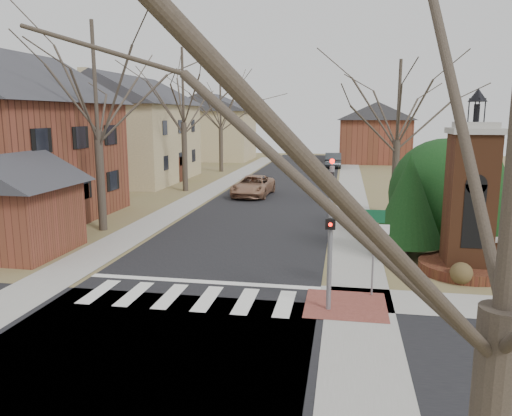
% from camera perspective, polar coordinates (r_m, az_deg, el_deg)
% --- Properties ---
extents(ground, '(120.00, 120.00, 0.00)m').
position_cam_1_polar(ground, '(15.16, -8.62, -11.17)').
color(ground, olive).
rests_on(ground, ground).
extents(main_street, '(8.00, 70.00, 0.01)m').
position_cam_1_polar(main_street, '(36.04, 2.59, 1.69)').
color(main_street, black).
rests_on(main_street, ground).
extents(cross_street, '(120.00, 8.00, 0.01)m').
position_cam_1_polar(cross_street, '(12.61, -13.15, -16.01)').
color(cross_street, black).
rests_on(cross_street, ground).
extents(crosswalk_zone, '(8.00, 2.20, 0.02)m').
position_cam_1_polar(crosswalk_zone, '(15.86, -7.69, -10.10)').
color(crosswalk_zone, silver).
rests_on(crosswalk_zone, ground).
extents(stop_bar, '(8.00, 0.35, 0.02)m').
position_cam_1_polar(stop_bar, '(17.21, -6.16, -8.39)').
color(stop_bar, silver).
rests_on(stop_bar, ground).
extents(sidewalk_right_main, '(2.00, 60.00, 0.02)m').
position_cam_1_polar(sidewalk_right_main, '(35.75, 10.88, 1.44)').
color(sidewalk_right_main, gray).
rests_on(sidewalk_right_main, ground).
extents(sidewalk_left, '(2.00, 60.00, 0.02)m').
position_cam_1_polar(sidewalk_left, '(37.07, -5.41, 1.91)').
color(sidewalk_left, gray).
rests_on(sidewalk_left, ground).
extents(curb_apron, '(2.40, 2.40, 0.02)m').
position_cam_1_polar(curb_apron, '(15.36, 10.20, -10.88)').
color(curb_apron, brown).
rests_on(curb_apron, ground).
extents(traffic_signal_pole, '(0.28, 0.41, 4.50)m').
position_cam_1_polar(traffic_signal_pole, '(14.20, 8.52, -1.74)').
color(traffic_signal_pole, slate).
rests_on(traffic_signal_pole, ground).
extents(sign_post, '(0.90, 0.07, 2.75)m').
position_cam_1_polar(sign_post, '(15.75, 13.33, -3.06)').
color(sign_post, slate).
rests_on(sign_post, ground).
extents(brick_gate_monument, '(3.20, 3.20, 6.47)m').
position_cam_1_polar(brick_gate_monument, '(19.12, 23.12, -0.58)').
color(brick_gate_monument, '#5A301A').
rests_on(brick_gate_monument, ground).
extents(house_stucco_left, '(9.80, 12.80, 9.28)m').
position_cam_1_polar(house_stucco_left, '(44.20, -14.31, 9.01)').
color(house_stucco_left, '#C8B185').
rests_on(house_stucco_left, ground).
extents(garage_left, '(4.80, 4.80, 4.29)m').
position_cam_1_polar(garage_left, '(22.38, -26.05, 0.90)').
color(garage_left, brown).
rests_on(garage_left, ground).
extents(house_distant_left, '(10.80, 8.80, 8.53)m').
position_cam_1_polar(house_distant_left, '(63.53, -5.16, 9.37)').
color(house_distant_left, '#C8B185').
rests_on(house_distant_left, ground).
extents(house_distant_right, '(8.80, 8.80, 7.30)m').
position_cam_1_polar(house_distant_right, '(61.42, 13.38, 8.53)').
color(house_distant_right, brown).
rests_on(house_distant_right, ground).
extents(evergreen_near, '(2.80, 2.80, 4.10)m').
position_cam_1_polar(evergreen_near, '(20.73, 17.08, 1.00)').
color(evergreen_near, '#473D33').
rests_on(evergreen_near, ground).
extents(evergreen_mid, '(3.40, 3.40, 4.70)m').
position_cam_1_polar(evergreen_mid, '(22.49, 25.13, 1.95)').
color(evergreen_mid, '#473D33').
rests_on(evergreen_mid, ground).
extents(evergreen_mass, '(4.80, 4.80, 4.80)m').
position_cam_1_polar(evergreen_mass, '(23.44, 20.75, 2.09)').
color(evergreen_mass, black).
rests_on(evergreen_mass, ground).
extents(bare_tree_0, '(8.05, 8.05, 11.15)m').
position_cam_1_polar(bare_tree_0, '(25.24, -18.01, 14.89)').
color(bare_tree_0, '#473D33').
rests_on(bare_tree_0, ground).
extents(bare_tree_1, '(8.40, 8.40, 11.64)m').
position_cam_1_polar(bare_tree_1, '(37.25, -8.38, 14.27)').
color(bare_tree_1, '#473D33').
rests_on(bare_tree_1, ground).
extents(bare_tree_2, '(7.35, 7.35, 10.19)m').
position_cam_1_polar(bare_tree_2, '(49.82, -4.09, 12.25)').
color(bare_tree_2, '#473D33').
rests_on(bare_tree_2, ground).
extents(bare_tree_3, '(7.00, 7.00, 9.70)m').
position_cam_1_polar(bare_tree_3, '(29.46, 16.06, 12.35)').
color(bare_tree_3, '#473D33').
rests_on(bare_tree_3, ground).
extents(pickup_truck, '(2.59, 5.20, 1.42)m').
position_cam_1_polar(pickup_truck, '(34.76, -0.33, 2.54)').
color(pickup_truck, '#9E7256').
rests_on(pickup_truck, ground).
extents(distant_car, '(1.79, 4.82, 1.57)m').
position_cam_1_polar(distant_car, '(54.64, 8.81, 5.45)').
color(distant_car, '#3A3E43').
rests_on(distant_car, ground).
extents(dry_shrub_left, '(0.75, 0.75, 0.75)m').
position_cam_1_polar(dry_shrub_left, '(18.16, 22.41, -6.92)').
color(dry_shrub_left, brown).
rests_on(dry_shrub_left, ground).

